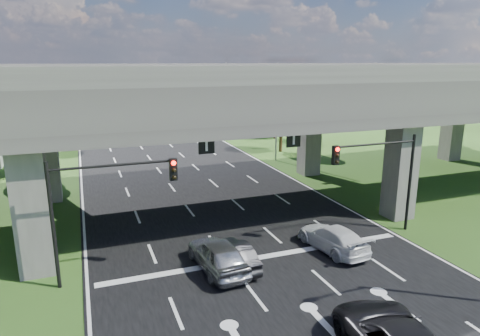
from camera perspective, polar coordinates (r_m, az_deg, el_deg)
ground at (r=20.58m, az=6.89°, el=-15.80°), size 160.00×160.00×0.00m
road at (r=28.94m, az=-2.28°, el=-6.54°), size 18.00×120.00×0.03m
overpass at (r=29.08m, az=-3.69°, el=9.55°), size 80.00×15.00×10.00m
signal_right at (r=26.24m, az=18.47°, el=0.07°), size 5.76×0.54×6.00m
signal_left at (r=20.59m, az=-17.96°, el=-3.66°), size 5.76×0.54×6.00m
streetlight_far at (r=44.06m, az=4.45°, el=8.39°), size 3.38×0.25×10.00m
streetlight_beyond at (r=58.89m, az=-2.22°, el=9.87°), size 3.38×0.25×10.00m
tree_left_near at (r=42.44m, az=-27.99°, el=5.17°), size 4.50×4.50×7.80m
tree_left_far at (r=58.13m, az=-25.21°, el=7.79°), size 4.80×4.80×8.32m
tree_right_near at (r=49.06m, az=5.58°, el=7.37°), size 4.20×4.20×7.28m
tree_right_mid at (r=57.55m, az=4.76°, el=8.06°), size 3.91×3.90×6.76m
tree_right_far at (r=63.38m, az=-1.68°, el=9.24°), size 4.50×4.50×7.80m
car_silver at (r=21.75m, az=-2.98°, el=-11.47°), size 2.26×4.88×1.62m
car_dark at (r=22.04m, az=-0.97°, el=-11.48°), size 1.61×4.16×1.35m
car_white at (r=24.45m, az=12.25°, el=-9.11°), size 2.47×4.93×1.37m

